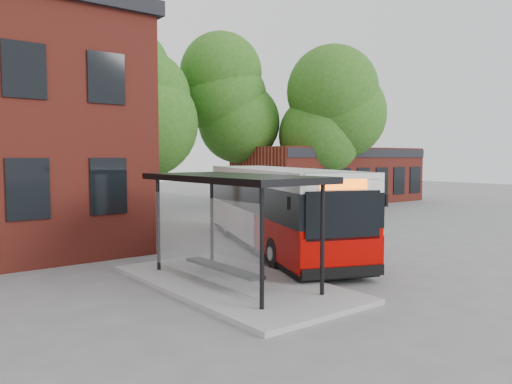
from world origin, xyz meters
TOP-DOWN VIEW (x-y plane):
  - ground at (0.00, 0.00)m, footprint 100.00×100.00m
  - shop_row at (15.00, 14.00)m, footprint 14.00×6.20m
  - bus_shelter at (-4.50, -1.00)m, footprint 3.60×7.00m
  - bike_rail at (9.28, 10.00)m, footprint 5.20×0.10m
  - tree_0 at (-6.00, 16.00)m, footprint 7.92×7.92m
  - tree_1 at (1.00, 17.00)m, footprint 7.92×7.92m
  - tree_2 at (8.00, 16.00)m, footprint 7.92×7.92m
  - tree_3 at (13.00, 12.00)m, footprint 7.04×7.04m
  - city_bus at (-0.19, 2.42)m, footprint 6.58×11.56m
  - bicycle_0 at (6.46, 9.46)m, footprint 1.98×1.31m
  - bicycle_1 at (7.69, 10.84)m, footprint 1.62×0.68m
  - bicycle_2 at (7.83, 9.19)m, footprint 1.90×1.08m
  - bicycle_3 at (9.51, 9.18)m, footprint 1.50×0.44m
  - bicycle_4 at (9.93, 10.41)m, footprint 2.01×1.40m
  - bicycle_5 at (9.91, 9.97)m, footprint 1.90×0.91m
  - bicycle_6 at (10.84, 10.21)m, footprint 1.64×0.71m
  - bicycle_7 at (10.83, 10.64)m, footprint 1.52×0.75m
  - bicycle_extra_0 at (12.91, 10.37)m, footprint 1.62×0.64m

SIDE VIEW (x-z plane):
  - ground at x=0.00m, z-range 0.00..0.00m
  - bike_rail at x=9.28m, z-range 0.00..0.38m
  - bicycle_6 at x=10.84m, z-range 0.00..0.84m
  - bicycle_7 at x=10.83m, z-range 0.00..0.88m
  - bicycle_3 at x=9.51m, z-range 0.00..0.90m
  - bicycle_2 at x=7.83m, z-range 0.00..0.94m
  - bicycle_1 at x=7.69m, z-range 0.00..0.95m
  - bicycle_extra_0 at x=12.91m, z-range 0.00..0.95m
  - bicycle_0 at x=6.46m, z-range 0.00..0.98m
  - bicycle_4 at x=9.93m, z-range 0.00..1.00m
  - bicycle_5 at x=9.91m, z-range 0.00..1.10m
  - bus_shelter at x=-4.50m, z-range 0.00..2.90m
  - city_bus at x=-0.19m, z-range 0.00..2.92m
  - shop_row at x=15.00m, z-range 0.00..4.00m
  - tree_3 at x=13.00m, z-range 0.00..9.28m
  - tree_1 at x=1.00m, z-range 0.00..10.40m
  - tree_0 at x=-6.00m, z-range 0.00..11.00m
  - tree_2 at x=8.00m, z-range 0.00..11.00m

